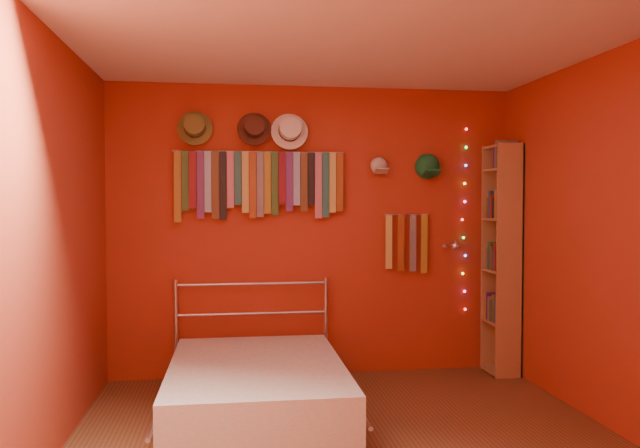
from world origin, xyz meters
name	(u,v)px	position (x,y,z in m)	size (l,w,h in m)	color
back_wall	(315,231)	(0.00, 1.75, 1.25)	(3.50, 0.02, 2.50)	#933617
right_wall	(626,242)	(1.75, 0.00, 1.25)	(0.02, 3.50, 2.50)	#933617
left_wall	(43,248)	(-1.75, 0.00, 1.25)	(0.02, 3.50, 2.50)	#933617
ceiling	(355,31)	(0.00, 0.00, 2.50)	(3.50, 3.50, 0.02)	white
tie_rack	(259,181)	(-0.48, 1.69, 1.68)	(1.45, 0.03, 0.60)	silver
small_tie_rack	(407,241)	(0.81, 1.69, 1.16)	(0.40, 0.03, 0.52)	silver
fedora_olive	(195,127)	(-1.01, 1.65, 2.12)	(0.29, 0.16, 0.29)	brown
fedora_brown	(255,128)	(-0.52, 1.65, 2.12)	(0.29, 0.16, 0.28)	#462319
fedora_white	(290,130)	(-0.22, 1.65, 2.11)	(0.32, 0.17, 0.31)	white
cap_white	(379,166)	(0.56, 1.70, 1.82)	(0.16, 0.21, 0.16)	beige
cap_green	(427,167)	(1.00, 1.70, 1.81)	(0.20, 0.25, 0.20)	#197137
fairy_lights	(465,220)	(1.35, 1.71, 1.34)	(0.06, 0.02, 1.64)	#FF3333
reading_lamp	(454,246)	(1.17, 1.50, 1.12)	(0.08, 0.33, 0.10)	silver
bookshelf	(506,257)	(1.66, 1.53, 1.02)	(0.25, 0.34, 2.00)	#A7824B
bed	(257,387)	(-0.55, 0.75, 0.20)	(1.30, 1.78, 0.86)	silver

